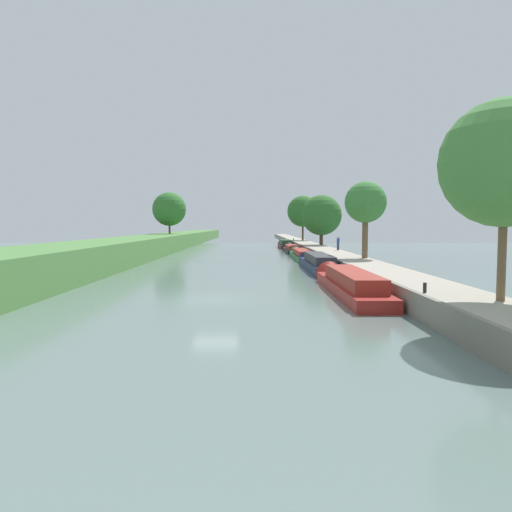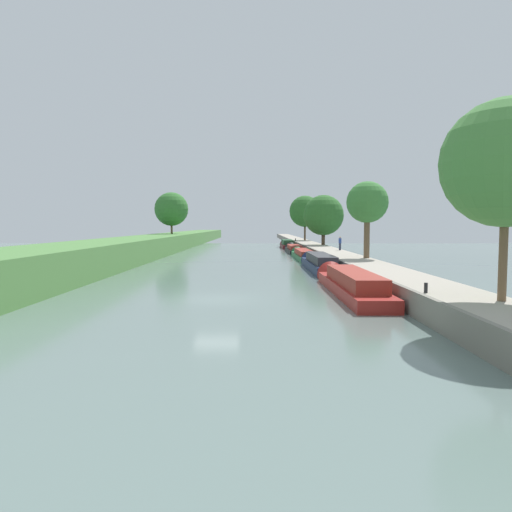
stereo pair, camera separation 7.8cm
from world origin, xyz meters
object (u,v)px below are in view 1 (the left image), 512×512
at_px(narrowboat_red, 348,283).
at_px(mooring_bollard_far, 293,240).
at_px(narrowboat_navy, 317,263).
at_px(narrowboat_maroon, 285,245).
at_px(person_walking, 338,243).
at_px(mooring_bollard_near, 425,288).
at_px(narrowboat_black, 292,249).
at_px(narrowboat_green, 301,255).

relative_size(narrowboat_red, mooring_bollard_far, 32.17).
height_order(narrowboat_red, narrowboat_navy, narrowboat_navy).
relative_size(narrowboat_maroon, person_walking, 6.84).
height_order(narrowboat_maroon, mooring_bollard_far, mooring_bollard_far).
bearing_deg(mooring_bollard_near, narrowboat_navy, 94.52).
bearing_deg(narrowboat_navy, narrowboat_maroon, 90.27).
xyz_separation_m(narrowboat_red, mooring_bollard_far, (1.85, 60.58, 0.77)).
bearing_deg(person_walking, narrowboat_maroon, 98.76).
xyz_separation_m(narrowboat_navy, person_walking, (4.26, 12.62, 1.38)).
relative_size(narrowboat_black, person_walking, 7.62).
distance_m(narrowboat_maroon, mooring_bollard_near, 63.90).
bearing_deg(person_walking, mooring_bollard_near, -94.06).
bearing_deg(narrowboat_black, narrowboat_green, -90.06).
bearing_deg(narrowboat_green, mooring_bollard_near, -87.18).
bearing_deg(person_walking, mooring_bollard_far, 94.24).
height_order(narrowboat_green, mooring_bollard_far, mooring_bollard_far).
relative_size(narrowboat_red, narrowboat_black, 1.14).
xyz_separation_m(narrowboat_red, mooring_bollard_near, (1.85, -7.94, 0.77)).
bearing_deg(narrowboat_black, mooring_bollard_near, -87.97).
height_order(narrowboat_red, mooring_bollard_near, mooring_bollard_near).
distance_m(narrowboat_navy, narrowboat_black, 28.45).
bearing_deg(narrowboat_maroon, person_walking, -81.24).
relative_size(narrowboat_green, narrowboat_black, 1.18).
bearing_deg(narrowboat_maroon, narrowboat_black, -89.27).
xyz_separation_m(narrowboat_navy, mooring_bollard_near, (1.77, -22.38, 0.73)).
height_order(narrowboat_maroon, person_walking, person_walking).
bearing_deg(narrowboat_red, mooring_bollard_far, 88.25).
relative_size(narrowboat_green, person_walking, 8.95).
xyz_separation_m(narrowboat_black, narrowboat_maroon, (-0.17, 13.04, 0.15)).
bearing_deg(narrowboat_black, narrowboat_red, -90.06).
relative_size(narrowboat_navy, narrowboat_maroon, 1.22).
height_order(narrowboat_green, person_walking, person_walking).
distance_m(narrowboat_green, mooring_bollard_near, 36.94).
xyz_separation_m(narrowboat_red, narrowboat_maroon, (-0.12, 55.93, 0.01)).
distance_m(narrowboat_red, narrowboat_navy, 14.44).
distance_m(narrowboat_navy, narrowboat_maroon, 41.49).
distance_m(narrowboat_green, person_walking, 4.94).
height_order(person_walking, mooring_bollard_far, person_walking).
bearing_deg(narrowboat_green, narrowboat_maroon, 90.32).
bearing_deg(narrowboat_black, person_walking, -74.86).
distance_m(narrowboat_black, person_walking, 16.47).
height_order(narrowboat_black, mooring_bollard_far, mooring_bollard_far).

